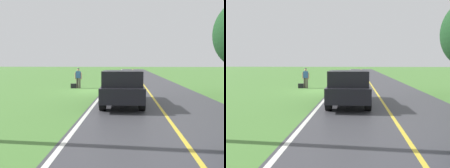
% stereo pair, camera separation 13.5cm
% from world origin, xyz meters
% --- Properties ---
extents(ground_plane, '(200.00, 200.00, 0.00)m').
position_xyz_m(ground_plane, '(0.00, 0.00, 0.00)').
color(ground_plane, '#4C7F38').
extents(road_surface, '(7.08, 120.00, 0.00)m').
position_xyz_m(road_surface, '(-4.29, 0.00, 0.00)').
color(road_surface, '#3D3D42').
rests_on(road_surface, ground).
extents(lane_edge_line, '(0.16, 117.60, 0.00)m').
position_xyz_m(lane_edge_line, '(-0.93, 0.00, 0.01)').
color(lane_edge_line, silver).
rests_on(lane_edge_line, ground).
extents(lane_centre_line, '(0.14, 117.60, 0.00)m').
position_xyz_m(lane_centre_line, '(-4.29, 0.00, 0.01)').
color(lane_centre_line, gold).
rests_on(lane_centre_line, ground).
extents(hitchhiker_walking, '(0.62, 0.51, 1.75)m').
position_xyz_m(hitchhiker_walking, '(1.54, -1.88, 0.98)').
color(hitchhiker_walking, '#4C473D').
rests_on(hitchhiker_walking, ground).
extents(suitcase_carried, '(0.48, 0.24, 0.40)m').
position_xyz_m(suitcase_carried, '(1.95, -1.77, 0.20)').
color(suitcase_carried, black).
rests_on(suitcase_carried, ground).
extents(pickup_truck_passing, '(2.17, 5.43, 1.82)m').
position_xyz_m(pickup_truck_passing, '(-2.41, 6.08, 0.97)').
color(pickup_truck_passing, black).
rests_on(pickup_truck_passing, ground).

